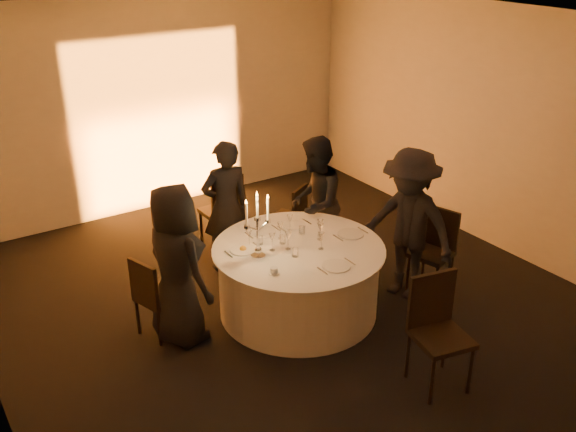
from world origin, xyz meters
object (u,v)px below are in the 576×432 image
banquet_table (298,280)px  chair_back_right (293,214)px  chair_left (153,294)px  candelabra (258,235)px  coffee_cup (274,271)px  guest_left (176,265)px  chair_right (435,245)px  guest_back_left (226,206)px  guest_right (408,225)px  chair_front (437,324)px  guest_back_right (315,203)px  chair_back_left (224,207)px

banquet_table → chair_back_right: chair_back_right is taller
chair_left → candelabra: candelabra is taller
coffee_cup → candelabra: size_ratio=0.15×
guest_left → candelabra: size_ratio=2.31×
chair_right → guest_back_left: guest_back_left is taller
banquet_table → guest_left: guest_left is taller
guest_right → chair_front: bearing=-49.6°
guest_back_left → candelabra: 1.28m
chair_front → guest_right: size_ratio=0.61×
guest_back_left → coffee_cup: guest_back_left is taller
chair_right → chair_front: size_ratio=0.89×
guest_back_left → guest_back_right: 1.05m
chair_back_left → guest_right: (1.15, -2.08, 0.28)m
chair_right → guest_right: guest_right is taller
chair_left → coffee_cup: bearing=-145.0°
chair_back_right → guest_left: bearing=-2.9°
banquet_table → chair_front: 1.67m
chair_back_left → guest_back_right: 1.21m
chair_back_left → guest_back_left: 0.54m
banquet_table → guest_right: bearing=-16.7°
chair_back_left → chair_back_right: bearing=145.7°
chair_back_right → coffee_cup: 2.04m
chair_back_left → chair_front: size_ratio=0.96×
coffee_cup → chair_back_left: bearing=75.2°
chair_front → guest_back_right: (0.39, 2.40, 0.21)m
chair_back_left → coffee_cup: (-0.54, -2.04, 0.22)m
chair_right → guest_left: size_ratio=0.57×
chair_right → guest_back_right: guest_back_right is taller
chair_left → guest_back_right: size_ratio=0.55×
chair_back_right → guest_back_right: (0.00, -0.47, 0.32)m
banquet_table → coffee_cup: 0.73m
chair_back_right → chair_front: chair_front is taller
chair_front → candelabra: candelabra is taller
coffee_cup → guest_right: bearing=-1.4°
chair_back_right → guest_right: 1.70m
banquet_table → guest_back_left: size_ratio=1.12×
chair_back_left → guest_back_left: bearing=64.8°
chair_back_right → chair_front: 2.89m
chair_front → chair_left: bearing=143.9°
chair_front → guest_back_right: bearing=92.7°
banquet_table → guest_left: bearing=168.7°
chair_front → coffee_cup: (-0.88, 1.30, 0.20)m
chair_back_right → coffee_cup: bearing=21.9°
guest_back_left → chair_left: bearing=40.8°
guest_left → guest_back_right: bearing=-86.6°
chair_left → chair_right: size_ratio=0.93×
chair_front → guest_right: (0.82, 1.26, 0.26)m
banquet_table → chair_back_left: (0.04, 1.72, 0.19)m
chair_front → coffee_cup: size_ratio=9.58×
chair_front → guest_right: bearing=69.0°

